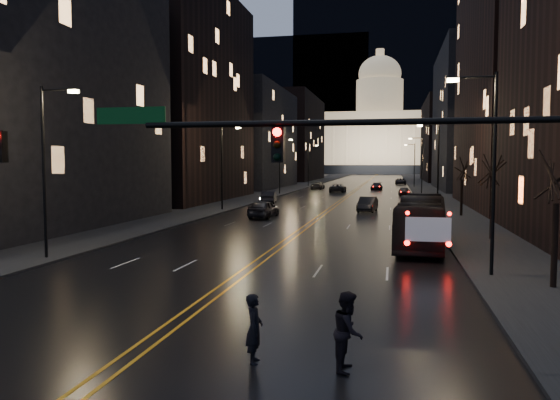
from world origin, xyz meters
The scene contains 37 objects.
ground centered at (0.00, 0.00, 0.00)m, with size 900.00×900.00×0.00m, color black.
road centered at (0.00, 130.00, 0.01)m, with size 20.00×320.00×0.02m, color black.
sidewalk_left centered at (-14.00, 130.00, 0.08)m, with size 8.00×320.00×0.16m, color black.
sidewalk_right centered at (14.00, 130.00, 0.08)m, with size 8.00×320.00×0.16m, color black.
center_line centered at (0.00, 130.00, 0.03)m, with size 0.62×320.00×0.01m, color orange.
building_left_near centered at (-21.00, 22.00, 11.00)m, with size 12.00×28.00×22.00m, color black.
building_left_mid centered at (-21.00, 54.00, 14.00)m, with size 12.00×30.00×28.00m, color black.
building_left_far centered at (-21.00, 92.00, 10.00)m, with size 12.00×34.00×20.00m, color black.
building_left_dist centered at (-21.00, 140.00, 12.00)m, with size 12.00×40.00×24.00m, color black.
building_right_tall centered at (21.00, 50.00, 19.00)m, with size 12.00×30.00×38.00m, color black.
building_right_mid centered at (21.00, 92.00, 13.00)m, with size 12.00×34.00×26.00m, color black.
building_right_dist centered at (21.00, 140.00, 11.00)m, with size 12.00×40.00×22.00m, color black.
mountain_ridge centered at (40.00, 380.00, 65.00)m, with size 520.00×60.00×130.00m, color black.
capitol centered at (0.00, 250.00, 17.15)m, with size 90.00×50.00×58.50m.
traffic_signal centered at (5.91, 0.00, 5.10)m, with size 17.29×0.45×7.00m.
streetlamp_right_near centered at (10.81, 10.00, 5.08)m, with size 2.13×0.25×9.00m.
streetlamp_left_near centered at (-10.81, 10.00, 5.08)m, with size 2.13×0.25×9.00m.
streetlamp_right_mid centered at (10.81, 40.00, 5.08)m, with size 2.13×0.25×9.00m.
streetlamp_left_mid centered at (-10.81, 40.00, 5.08)m, with size 2.13×0.25×9.00m.
streetlamp_right_far centered at (10.81, 70.00, 5.08)m, with size 2.13×0.25×9.00m.
streetlamp_left_far centered at (-10.81, 70.00, 5.08)m, with size 2.13×0.25×9.00m.
streetlamp_right_dist centered at (10.81, 100.00, 5.08)m, with size 2.13×0.25×9.00m.
streetlamp_left_dist centered at (-10.81, 100.00, 5.08)m, with size 2.13×0.25×9.00m.
tree_right_near centered at (13.00, 8.00, 4.53)m, with size 2.40×2.40×6.65m.
tree_right_mid centered at (13.00, 22.00, 4.53)m, with size 2.40×2.40×6.65m.
tree_right_far centered at (13.00, 38.00, 4.53)m, with size 2.40×2.40×6.65m.
bus centered at (8.43, 18.51, 1.55)m, with size 2.61×11.16×3.11m, color black.
oncoming_car_a centered at (-4.95, 33.55, 0.83)m, with size 1.95×4.85×1.65m, color black.
oncoming_car_b centered at (-8.50, 51.33, 0.77)m, with size 1.64×4.70×1.55m, color black.
oncoming_car_c centered at (-2.50, 78.19, 0.74)m, with size 2.46×5.34×1.48m, color black.
oncoming_car_d centered at (-7.30, 87.70, 0.75)m, with size 2.09×5.14×1.49m, color black.
receding_car_a centered at (4.16, 41.83, 0.78)m, with size 1.65×4.72×1.56m, color black.
receding_car_b centered at (8.46, 69.93, 0.70)m, with size 1.66×4.13×1.41m, color black.
receding_car_c centered at (3.79, 87.19, 0.70)m, with size 1.95×4.79×1.39m, color black.
receding_car_d centered at (8.50, 114.97, 0.75)m, with size 2.48×5.37×1.49m, color black.
pedestrian_a centered at (3.30, -2.00, 0.89)m, with size 0.65×0.43×1.79m, color black.
pedestrian_b centered at (5.67, -2.00, 0.98)m, with size 0.95×0.52×1.96m, color black.
Camera 1 is at (6.69, -15.15, 5.10)m, focal length 35.00 mm.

